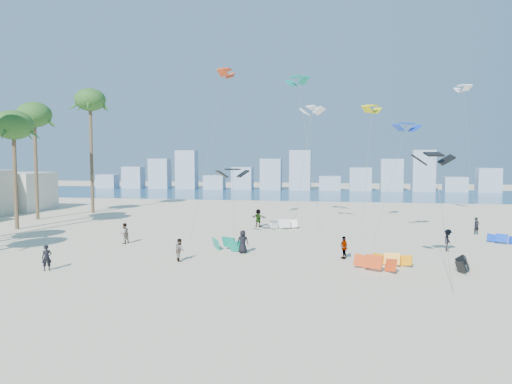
# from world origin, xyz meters

# --- Properties ---
(ground) EXTENTS (220.00, 220.00, 0.00)m
(ground) POSITION_xyz_m (0.00, 0.00, 0.00)
(ground) COLOR beige
(ground) RESTS_ON ground
(ocean) EXTENTS (220.00, 220.00, 0.00)m
(ocean) POSITION_xyz_m (0.00, 72.00, 0.01)
(ocean) COLOR navy
(ocean) RESTS_ON ground
(kitesurfer_near) EXTENTS (0.71, 0.63, 1.62)m
(kitesurfer_near) POSITION_xyz_m (-8.96, 7.64, 0.81)
(kitesurfer_near) COLOR black
(kitesurfer_near) RESTS_ON ground
(kitesurfer_mid) EXTENTS (0.91, 0.95, 1.55)m
(kitesurfer_mid) POSITION_xyz_m (-1.60, 11.71, 0.78)
(kitesurfer_mid) COLOR gray
(kitesurfer_mid) RESTS_ON ground
(kitesurfers_far) EXTENTS (30.71, 15.06, 1.83)m
(kitesurfers_far) POSITION_xyz_m (5.36, 20.88, 0.86)
(kitesurfers_far) COLOR black
(kitesurfers_far) RESTS_ON ground
(grounded_kites) EXTENTS (24.39, 18.59, 0.92)m
(grounded_kites) POSITION_xyz_m (9.90, 16.77, 0.43)
(grounded_kites) COLOR #0B886F
(grounded_kites) RESTS_ON ground
(flying_kites) EXTENTS (31.63, 31.73, 15.97)m
(flying_kites) POSITION_xyz_m (11.73, 25.26, 11.50)
(flying_kites) COLOR black
(flying_kites) RESTS_ON ground
(distant_skyline) EXTENTS (85.00, 3.00, 8.40)m
(distant_skyline) POSITION_xyz_m (-1.19, 82.00, 3.09)
(distant_skyline) COLOR #9EADBF
(distant_skyline) RESTS_ON ground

